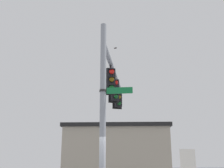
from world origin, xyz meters
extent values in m
cylinder|color=gray|center=(0.00, 0.00, 3.32)|extent=(0.21, 0.21, 6.64)
cylinder|color=gray|center=(-1.44, -3.11, 5.86)|extent=(3.07, 6.30, 0.20)
cylinder|color=black|center=(-0.89, -1.91, 5.67)|extent=(0.08, 0.08, 0.18)
cube|color=black|center=(-0.89, -1.91, 5.05)|extent=(0.36, 0.30, 1.05)
sphere|color=red|center=(-0.89, -1.72, 5.40)|extent=(0.22, 0.22, 0.22)
cube|color=black|center=(-0.89, -1.70, 5.50)|extent=(0.24, 0.20, 0.03)
sphere|color=brown|center=(-0.89, -1.72, 5.05)|extent=(0.22, 0.22, 0.22)
cube|color=black|center=(-0.89, -1.70, 5.15)|extent=(0.24, 0.20, 0.03)
sphere|color=#0F4C19|center=(-0.89, -1.72, 4.70)|extent=(0.22, 0.22, 0.22)
cube|color=black|center=(-0.89, -1.70, 4.80)|extent=(0.24, 0.20, 0.03)
cube|color=black|center=(-0.89, -2.08, 5.05)|extent=(0.54, 0.03, 1.22)
cylinder|color=black|center=(-1.62, -3.49, 5.67)|extent=(0.08, 0.08, 0.18)
cube|color=black|center=(-1.62, -3.49, 5.05)|extent=(0.36, 0.30, 1.05)
sphere|color=red|center=(-1.62, -3.30, 5.40)|extent=(0.22, 0.22, 0.22)
cube|color=black|center=(-1.62, -3.28, 5.50)|extent=(0.24, 0.20, 0.03)
sphere|color=brown|center=(-1.62, -3.30, 5.05)|extent=(0.22, 0.22, 0.22)
cube|color=black|center=(-1.62, -3.28, 5.15)|extent=(0.24, 0.20, 0.03)
sphere|color=#0F4C19|center=(-1.62, -3.30, 4.70)|extent=(0.22, 0.22, 0.22)
cube|color=black|center=(-1.62, -3.28, 4.80)|extent=(0.24, 0.20, 0.03)
cube|color=black|center=(-1.62, -3.66, 5.05)|extent=(0.54, 0.03, 1.22)
cylinder|color=black|center=(-2.35, -5.07, 5.67)|extent=(0.08, 0.08, 0.18)
cube|color=black|center=(-2.35, -5.07, 5.05)|extent=(0.36, 0.30, 1.05)
sphere|color=red|center=(-2.35, -4.88, 5.40)|extent=(0.22, 0.22, 0.22)
cube|color=black|center=(-2.35, -4.86, 5.50)|extent=(0.24, 0.20, 0.03)
sphere|color=brown|center=(-2.35, -4.88, 5.05)|extent=(0.22, 0.22, 0.22)
cube|color=black|center=(-2.35, -4.86, 5.15)|extent=(0.24, 0.20, 0.03)
sphere|color=#0F4C19|center=(-2.35, -4.88, 4.70)|extent=(0.22, 0.22, 0.22)
cube|color=black|center=(-2.35, -4.86, 4.80)|extent=(0.24, 0.20, 0.03)
cube|color=black|center=(-2.35, -5.24, 5.05)|extent=(0.54, 0.03, 1.22)
cube|color=#147238|center=(-0.53, 0.24, 4.08)|extent=(0.83, 0.41, 0.22)
cube|color=white|center=(-0.53, 0.23, 4.08)|extent=(0.82, 0.39, 0.04)
cylinder|color=#262626|center=(0.00, 0.00, 4.08)|extent=(0.25, 0.25, 0.08)
ellipsoid|color=#4C4742|center=(-2.28, -5.28, 8.09)|extent=(0.19, 0.09, 0.06)
cube|color=#4C4742|center=(-2.27, -5.30, 8.10)|extent=(0.09, 0.27, 0.02)
cube|color=#4C4742|center=(-2.28, -5.26, 8.10)|extent=(0.09, 0.27, 0.07)
cube|color=#A89E89|center=(-5.54, -14.35, 2.09)|extent=(10.33, 9.80, 4.17)
cube|color=black|center=(-6.96, -18.05, 2.29)|extent=(7.29, 3.61, 0.30)
cube|color=black|center=(-5.54, -14.35, 4.32)|extent=(10.75, 10.19, 0.30)
cube|color=silver|center=(-2.98, 0.37, 1.75)|extent=(0.60, 0.04, 0.76)
camera|label=1|loc=(2.57, 8.82, 1.84)|focal=43.57mm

